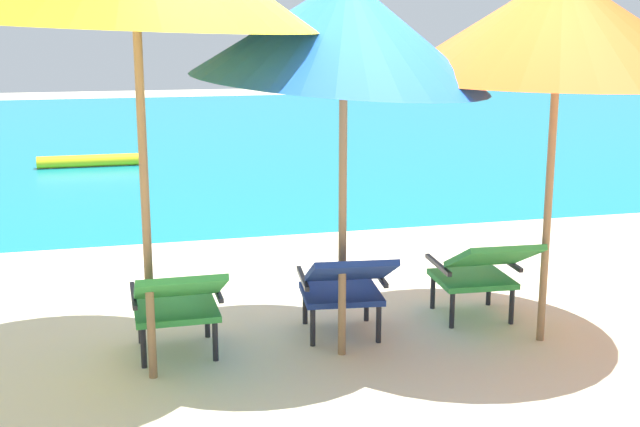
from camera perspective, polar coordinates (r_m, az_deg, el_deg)
ground_plane at (r=9.29m, az=-5.31°, el=-0.09°), size 40.00×40.00×0.00m
ocean_band at (r=17.09m, az=-9.73°, el=5.60°), size 40.00×18.00×0.01m
swim_buoy at (r=12.93m, az=-15.46°, el=3.54°), size 1.60×0.18×0.18m
lounge_chair_left at (r=5.17m, az=-9.82°, el=-5.93°), size 0.55×0.88×0.68m
lounge_chair_center at (r=5.42m, az=1.75°, el=-4.88°), size 0.63×0.93×0.68m
lounge_chair_right at (r=5.85m, az=11.12°, el=-3.79°), size 0.59×0.91×0.68m
beach_umbrella_center at (r=4.96m, az=1.65°, el=12.58°), size 2.56×2.56×2.41m
beach_umbrella_right at (r=5.41m, az=16.21°, el=12.38°), size 2.60×2.60×2.40m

